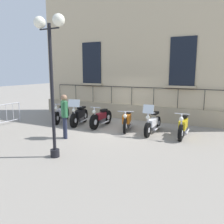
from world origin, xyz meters
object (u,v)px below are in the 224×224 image
at_px(motorcycle_black, 79,116).
at_px(lamppost, 51,60).
at_px(motorcycle_orange, 127,120).
at_px(motorcycle_maroon, 101,118).
at_px(motorcycle_yellow, 183,127).
at_px(pedestrian_standing, 65,114).
at_px(motorcycle_silver, 61,114).
at_px(motorcycle_white, 153,124).
at_px(crowd_barrier, 3,114).

distance_m(motorcycle_black, lamppost, 5.06).
relative_size(motorcycle_black, motorcycle_orange, 1.03).
relative_size(motorcycle_maroon, motorcycle_yellow, 1.02).
bearing_deg(pedestrian_standing, lamppost, 29.10).
xyz_separation_m(motorcycle_silver, lamppost, (4.08, 3.04, 2.53)).
distance_m(motorcycle_black, motorcycle_orange, 2.54).
xyz_separation_m(motorcycle_black, motorcycle_yellow, (-0.11, 5.03, -0.02)).
bearing_deg(motorcycle_maroon, motorcycle_white, 89.31).
xyz_separation_m(motorcycle_yellow, crowd_barrier, (1.92, -8.30, 0.14)).
distance_m(motorcycle_yellow, lamppost, 5.77).
xyz_separation_m(motorcycle_black, motorcycle_maroon, (-0.11, 1.19, -0.03)).
xyz_separation_m(motorcycle_black, pedestrian_standing, (2.22, 0.86, 0.56)).
xyz_separation_m(lamppost, pedestrian_standing, (-1.77, -0.99, -1.96)).
bearing_deg(motorcycle_black, motorcycle_white, 91.28).
height_order(lamppost, crowd_barrier, lamppost).
bearing_deg(crowd_barrier, pedestrian_standing, 84.39).
distance_m(motorcycle_maroon, motorcycle_yellow, 3.84).
xyz_separation_m(motorcycle_silver, pedestrian_standing, (2.31, 2.06, 0.57)).
xyz_separation_m(motorcycle_orange, lamppost, (4.10, -0.70, 2.52)).
bearing_deg(crowd_barrier, motorcycle_black, 118.97).
xyz_separation_m(motorcycle_silver, motorcycle_maroon, (-0.02, 2.39, -0.01)).
height_order(motorcycle_black, motorcycle_maroon, motorcycle_black).
bearing_deg(motorcycle_maroon, motorcycle_yellow, 89.92).
relative_size(motorcycle_white, motorcycle_yellow, 1.05).
relative_size(motorcycle_yellow, pedestrian_standing, 1.11).
xyz_separation_m(motorcycle_orange, crowd_barrier, (1.93, -5.81, 0.13)).
height_order(motorcycle_maroon, motorcycle_orange, motorcycle_maroon).
height_order(motorcycle_black, pedestrian_standing, pedestrian_standing).
relative_size(motorcycle_orange, motorcycle_white, 0.91).
height_order(motorcycle_yellow, lamppost, lamppost).
relative_size(motorcycle_black, motorcycle_white, 0.95).
xyz_separation_m(motorcycle_black, motorcycle_white, (-0.08, 3.76, -0.03)).
bearing_deg(motorcycle_white, crowd_barrier, -74.91).
bearing_deg(motorcycle_maroon, lamppost, 9.07).
distance_m(lamppost, crowd_barrier, 6.05).
xyz_separation_m(motorcycle_yellow, lamppost, (4.10, -3.18, 2.53)).
height_order(lamppost, pedestrian_standing, lamppost).
relative_size(motorcycle_black, motorcycle_maroon, 0.98).
bearing_deg(motorcycle_silver, motorcycle_yellow, 90.16).
bearing_deg(motorcycle_silver, motorcycle_white, 89.90).
height_order(motorcycle_orange, motorcycle_white, motorcycle_white).
height_order(motorcycle_maroon, motorcycle_yellow, motorcycle_yellow).
distance_m(motorcycle_maroon, motorcycle_orange, 1.35).
relative_size(motorcycle_yellow, crowd_barrier, 0.97).
bearing_deg(motorcycle_black, pedestrian_standing, 21.19).
bearing_deg(motorcycle_black, lamppost, 24.83).
relative_size(motorcycle_black, motorcycle_yellow, 1.00).
bearing_deg(motorcycle_orange, motorcycle_silver, -89.62).
distance_m(motorcycle_orange, crowd_barrier, 6.12).
distance_m(motorcycle_yellow, crowd_barrier, 8.52).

